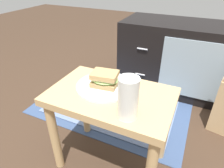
# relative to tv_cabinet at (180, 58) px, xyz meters

# --- Properties ---
(ground_plane) EXTENTS (8.00, 8.00, 0.00)m
(ground_plane) POSITION_rel_tv_cabinet_xyz_m (-0.19, -0.95, -0.29)
(ground_plane) COLOR #3D2B1E
(side_table) EXTENTS (0.56, 0.36, 0.46)m
(side_table) POSITION_rel_tv_cabinet_xyz_m (-0.19, -0.95, 0.08)
(side_table) COLOR tan
(side_table) RESTS_ON ground
(tv_cabinet) EXTENTS (0.96, 0.46, 0.58)m
(tv_cabinet) POSITION_rel_tv_cabinet_xyz_m (0.00, 0.00, 0.00)
(tv_cabinet) COLOR black
(tv_cabinet) RESTS_ON ground
(area_rug) EXTENTS (1.16, 0.69, 0.01)m
(area_rug) POSITION_rel_tv_cabinet_xyz_m (-0.40, -0.51, -0.29)
(area_rug) COLOR #384C72
(area_rug) RESTS_ON ground
(plate) EXTENTS (0.27, 0.27, 0.01)m
(plate) POSITION_rel_tv_cabinet_xyz_m (-0.24, -0.91, 0.17)
(plate) COLOR silver
(plate) RESTS_ON side_table
(sandwich_front) EXTENTS (0.14, 0.11, 0.07)m
(sandwich_front) POSITION_rel_tv_cabinet_xyz_m (-0.24, -0.91, 0.21)
(sandwich_front) COLOR tan
(sandwich_front) RESTS_ON plate
(beer_glass) EXTENTS (0.08, 0.08, 0.17)m
(beer_glass) POSITION_rel_tv_cabinet_xyz_m (-0.07, -1.06, 0.25)
(beer_glass) COLOR silver
(beer_glass) RESTS_ON side_table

